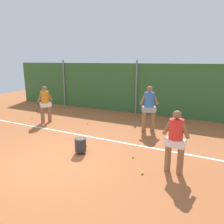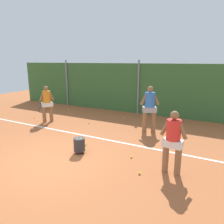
% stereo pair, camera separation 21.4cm
% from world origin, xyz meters
% --- Properties ---
extents(ground_plane, '(26.55, 26.55, 0.00)m').
position_xyz_m(ground_plane, '(0.00, 1.99, 0.00)').
color(ground_plane, '#A85B33').
extents(hedge_fence_backdrop, '(17.12, 0.25, 2.74)m').
position_xyz_m(hedge_fence_backdrop, '(0.00, 6.76, 1.37)').
color(hedge_fence_backdrop, '#386633').
rests_on(hedge_fence_backdrop, ground_plane).
extents(fence_post_left, '(0.10, 0.10, 2.91)m').
position_xyz_m(fence_post_left, '(-4.94, 6.59, 1.46)').
color(fence_post_left, gray).
rests_on(fence_post_left, ground_plane).
extents(fence_post_center, '(0.10, 0.10, 2.91)m').
position_xyz_m(fence_post_center, '(0.00, 6.59, 1.46)').
color(fence_post_center, gray).
rests_on(fence_post_center, ground_plane).
extents(court_baseline_paint, '(12.51, 0.10, 0.01)m').
position_xyz_m(court_baseline_paint, '(0.00, 2.21, 0.00)').
color(court_baseline_paint, white).
rests_on(court_baseline_paint, ground_plane).
extents(player_foreground_near, '(0.71, 0.36, 1.68)m').
position_xyz_m(player_foreground_near, '(3.19, 0.89, 0.95)').
color(player_foreground_near, '#8C603D').
rests_on(player_foreground_near, ground_plane).
extents(player_midcourt, '(0.50, 0.74, 1.73)m').
position_xyz_m(player_midcourt, '(-3.18, 2.98, 0.97)').
color(player_midcourt, '#8C603D').
rests_on(player_midcourt, ground_plane).
extents(player_backcourt_far, '(0.72, 0.55, 1.89)m').
position_xyz_m(player_backcourt_far, '(1.56, 3.91, 1.06)').
color(player_backcourt_far, '#8C603D').
rests_on(player_backcourt_far, ground_plane).
extents(ball_hopper, '(0.36, 0.36, 0.51)m').
position_xyz_m(ball_hopper, '(0.31, 0.78, 0.29)').
color(ball_hopper, '#2D2D33').
rests_on(ball_hopper, ground_plane).
extents(tennis_ball_0, '(0.07, 0.07, 0.07)m').
position_xyz_m(tennis_ball_0, '(1.92, 1.22, 0.03)').
color(tennis_ball_0, '#CCDB33').
rests_on(tennis_ball_0, ground_plane).
extents(tennis_ball_1, '(0.07, 0.07, 0.07)m').
position_xyz_m(tennis_ball_1, '(-0.23, 5.21, 0.03)').
color(tennis_ball_1, '#CCDB33').
rests_on(tennis_ball_1, ground_plane).
extents(tennis_ball_2, '(0.07, 0.07, 0.07)m').
position_xyz_m(tennis_ball_2, '(2.49, 0.43, 0.03)').
color(tennis_ball_2, '#CCDB33').
rests_on(tennis_ball_2, ground_plane).
extents(tennis_ball_3, '(0.07, 0.07, 0.07)m').
position_xyz_m(tennis_ball_3, '(-4.29, 3.14, 0.03)').
color(tennis_ball_3, '#CCDB33').
rests_on(tennis_ball_3, ground_plane).
extents(tennis_ball_4, '(0.07, 0.07, 0.07)m').
position_xyz_m(tennis_ball_4, '(-1.28, 3.63, 0.03)').
color(tennis_ball_4, '#CCDB33').
rests_on(tennis_ball_4, ground_plane).
extents(tennis_ball_5, '(0.07, 0.07, 0.07)m').
position_xyz_m(tennis_ball_5, '(-3.94, 5.43, 0.03)').
color(tennis_ball_5, '#CCDB33').
rests_on(tennis_ball_5, ground_plane).
extents(tennis_ball_6, '(0.07, 0.07, 0.07)m').
position_xyz_m(tennis_ball_6, '(-5.14, 5.40, 0.03)').
color(tennis_ball_6, '#CCDB33').
rests_on(tennis_ball_6, ground_plane).
extents(tennis_ball_7, '(0.07, 0.07, 0.07)m').
position_xyz_m(tennis_ball_7, '(0.13, 1.38, 0.03)').
color(tennis_ball_7, '#CCDB33').
rests_on(tennis_ball_7, ground_plane).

